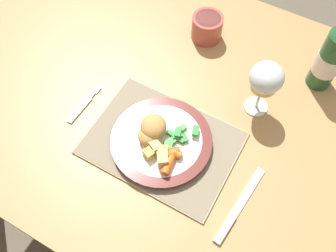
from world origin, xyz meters
name	(u,v)px	position (x,y,z in m)	size (l,w,h in m)	color
ground_plane	(171,196)	(0.00, 0.00, 0.00)	(6.00, 6.00, 0.00)	brown
dining_table	(173,117)	(0.00, 0.00, 0.66)	(1.42, 0.90, 0.74)	#AD7F4C
placemat	(162,143)	(0.04, -0.12, 0.74)	(0.35, 0.25, 0.01)	tan
dinner_plate	(162,141)	(0.04, -0.13, 0.76)	(0.24, 0.24, 0.02)	white
breaded_croquettes	(152,129)	(0.01, -0.12, 0.79)	(0.08, 0.10, 0.05)	tan
green_beans_pile	(178,136)	(0.07, -0.10, 0.77)	(0.07, 0.10, 0.02)	#4CA84C
glazed_carrots	(170,156)	(0.08, -0.16, 0.78)	(0.05, 0.08, 0.02)	orange
fork	(82,107)	(-0.19, -0.13, 0.74)	(0.02, 0.13, 0.01)	silver
table_knife	(236,211)	(0.26, -0.19, 0.74)	(0.04, 0.20, 0.01)	silver
wine_glass	(266,79)	(0.19, 0.09, 0.86)	(0.08, 0.08, 0.16)	silver
bottle	(331,57)	(0.31, 0.24, 0.84)	(0.07, 0.07, 0.26)	#23562D
roast_potatoes	(158,153)	(0.05, -0.16, 0.78)	(0.07, 0.05, 0.03)	#DBB256
drinking_cup	(207,27)	(-0.02, 0.24, 0.78)	(0.09, 0.09, 0.07)	#B24C42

